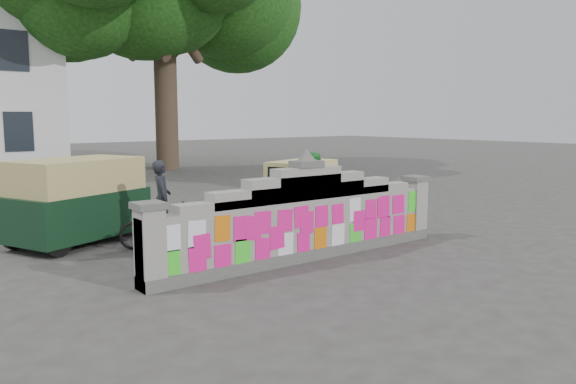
% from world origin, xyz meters
% --- Properties ---
extents(ground, '(100.00, 100.00, 0.00)m').
position_xyz_m(ground, '(0.00, 0.00, 0.00)').
color(ground, '#383533').
rests_on(ground, ground).
extents(parapet_wall, '(6.48, 0.44, 2.01)m').
position_xyz_m(parapet_wall, '(-0.00, -0.01, 0.75)').
color(parapet_wall, '#4C4C49').
rests_on(parapet_wall, ground).
extents(cyclist_bike, '(1.77, 1.08, 0.88)m').
position_xyz_m(cyclist_bike, '(-1.67, 2.44, 0.44)').
color(cyclist_bike, black).
rests_on(cyclist_bike, ground).
extents(cyclist_rider, '(0.51, 0.63, 1.49)m').
position_xyz_m(cyclist_rider, '(-1.67, 2.44, 0.74)').
color(cyclist_rider, black).
rests_on(cyclist_rider, ground).
extents(pedestrian, '(0.95, 1.05, 1.75)m').
position_xyz_m(pedestrian, '(2.14, 2.26, 0.88)').
color(pedestrian, '#268E37').
rests_on(pedestrian, ground).
extents(rickshaw_left, '(3.22, 2.39, 1.74)m').
position_xyz_m(rickshaw_left, '(-2.77, 3.91, 0.90)').
color(rickshaw_left, black).
rests_on(rickshaw_left, ground).
extents(rickshaw_right, '(2.62, 1.85, 1.41)m').
position_xyz_m(rickshaw_right, '(3.08, 3.95, 0.73)').
color(rickshaw_right, black).
rests_on(rickshaw_right, ground).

